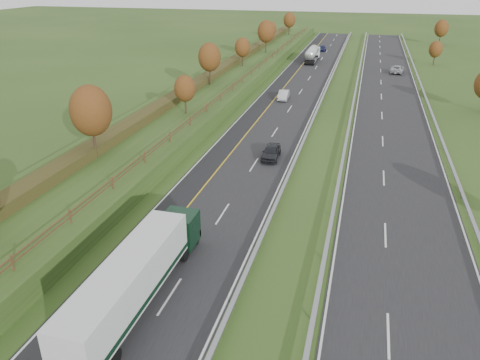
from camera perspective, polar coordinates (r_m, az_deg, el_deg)
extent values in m
plane|color=#2B4619|center=(70.15, 11.00, 7.24)|extent=(400.00, 400.00, 0.00)
cube|color=black|center=(75.83, 5.25, 8.86)|extent=(10.50, 200.00, 0.04)
cube|color=black|center=(74.94, 17.87, 7.62)|extent=(10.50, 200.00, 0.04)
cube|color=black|center=(76.53, 2.45, 9.09)|extent=(3.00, 200.00, 0.04)
cube|color=silver|center=(76.81, 1.49, 9.18)|extent=(0.15, 200.00, 0.01)
cube|color=gold|center=(76.22, 3.57, 9.02)|extent=(0.15, 200.00, 0.01)
cube|color=silver|center=(75.17, 9.08, 8.55)|extent=(0.15, 200.00, 0.01)
cube|color=silver|center=(74.82, 13.99, 8.06)|extent=(0.15, 200.00, 0.01)
cube|color=silver|center=(75.38, 21.71, 7.18)|extent=(0.15, 200.00, 0.01)
cube|color=silver|center=(32.40, -8.56, -13.82)|extent=(0.15, 4.00, 0.01)
cube|color=silver|center=(30.58, 17.63, -17.56)|extent=(0.15, 4.00, 0.01)
cube|color=silver|center=(41.83, -2.15, -4.13)|extent=(0.15, 4.00, 0.01)
cube|color=silver|center=(40.44, 17.31, -6.39)|extent=(0.15, 4.00, 0.01)
cube|color=silver|center=(52.32, 1.71, 1.89)|extent=(0.15, 4.00, 0.01)
cube|color=silver|center=(51.21, 17.12, 0.26)|extent=(0.15, 4.00, 0.01)
cube|color=silver|center=(63.35, 4.26, 5.85)|extent=(0.15, 4.00, 0.01)
cube|color=silver|center=(62.44, 17.00, 4.56)|extent=(0.15, 4.00, 0.01)
cube|color=silver|center=(74.68, 6.06, 8.61)|extent=(0.15, 4.00, 0.01)
cube|color=silver|center=(73.91, 16.92, 7.54)|extent=(0.15, 4.00, 0.01)
cube|color=silver|center=(86.19, 7.41, 10.64)|extent=(0.15, 4.00, 0.01)
cube|color=silver|center=(85.52, 16.85, 9.71)|extent=(0.15, 4.00, 0.01)
cube|color=silver|center=(97.82, 8.45, 12.19)|extent=(0.15, 4.00, 0.01)
cube|color=silver|center=(97.23, 16.81, 11.36)|extent=(0.15, 4.00, 0.01)
cube|color=silver|center=(109.52, 9.27, 13.40)|extent=(0.15, 4.00, 0.01)
cube|color=silver|center=(109.00, 16.77, 12.66)|extent=(0.15, 4.00, 0.01)
cube|color=silver|center=(121.29, 9.94, 14.37)|extent=(0.15, 4.00, 0.01)
cube|color=silver|center=(120.82, 16.74, 13.70)|extent=(0.15, 4.00, 0.01)
cube|color=silver|center=(133.10, 10.50, 15.17)|extent=(0.15, 4.00, 0.01)
cube|color=silver|center=(132.67, 16.71, 14.56)|extent=(0.15, 4.00, 0.01)
cube|color=silver|center=(144.94, 10.97, 15.84)|extent=(0.15, 4.00, 0.01)
cube|color=silver|center=(144.54, 16.69, 15.28)|extent=(0.15, 4.00, 0.01)
cube|color=silver|center=(156.80, 11.37, 16.41)|extent=(0.15, 4.00, 0.01)
cube|color=silver|center=(156.43, 16.67, 15.88)|extent=(0.15, 4.00, 0.01)
cube|color=silver|center=(168.68, 11.72, 16.90)|extent=(0.15, 4.00, 0.01)
cube|color=silver|center=(168.34, 16.66, 16.41)|extent=(0.15, 4.00, 0.01)
cube|color=#2B4619|center=(78.76, -4.22, 10.21)|extent=(12.00, 200.00, 2.00)
cube|color=#323515|center=(79.07, -5.65, 11.37)|extent=(2.20, 180.00, 1.10)
cube|color=#422B19|center=(77.06, -1.03, 11.15)|extent=(0.08, 184.00, 0.10)
cube|color=#422B19|center=(76.97, -1.03, 11.44)|extent=(0.08, 184.00, 0.10)
cube|color=#422B19|center=(34.02, -26.04, -9.07)|extent=(0.12, 0.12, 1.20)
cube|color=#422B19|center=(38.32, -19.98, -4.19)|extent=(0.12, 0.12, 1.20)
cube|color=#422B19|center=(43.17, -15.27, -0.32)|extent=(0.12, 0.12, 1.20)
cube|color=#422B19|center=(48.41, -11.55, 2.75)|extent=(0.12, 0.12, 1.20)
cube|color=#422B19|center=(53.92, -8.55, 5.20)|extent=(0.12, 0.12, 1.20)
cube|color=#422B19|center=(59.63, -6.11, 7.18)|extent=(0.12, 0.12, 1.20)
cube|color=#422B19|center=(65.49, -4.08, 8.79)|extent=(0.12, 0.12, 1.20)
cube|color=#422B19|center=(71.46, -2.37, 10.14)|extent=(0.12, 0.12, 1.20)
cube|color=#422B19|center=(77.52, -0.92, 11.26)|extent=(0.12, 0.12, 1.20)
cube|color=#422B19|center=(83.64, 0.33, 12.22)|extent=(0.12, 0.12, 1.20)
cube|color=#422B19|center=(89.82, 1.41, 13.04)|extent=(0.12, 0.12, 1.20)
cube|color=#422B19|center=(96.04, 2.36, 13.75)|extent=(0.12, 0.12, 1.20)
cube|color=#422B19|center=(102.29, 3.21, 14.37)|extent=(0.12, 0.12, 1.20)
cube|color=#422B19|center=(108.57, 3.95, 14.92)|extent=(0.12, 0.12, 1.20)
cube|color=#422B19|center=(114.88, 4.62, 15.40)|extent=(0.12, 0.12, 1.20)
cube|color=#422B19|center=(121.21, 5.22, 15.84)|extent=(0.12, 0.12, 1.20)
cube|color=#422B19|center=(127.55, 5.77, 16.23)|extent=(0.12, 0.12, 1.20)
cube|color=#422B19|center=(133.91, 6.26, 16.58)|extent=(0.12, 0.12, 1.20)
cube|color=#422B19|center=(140.28, 6.71, 16.89)|extent=(0.12, 0.12, 1.20)
cube|color=#422B19|center=(146.67, 7.12, 17.18)|extent=(0.12, 0.12, 1.20)
cube|color=#422B19|center=(153.06, 7.50, 17.45)|extent=(0.12, 0.12, 1.20)
cube|color=#422B19|center=(159.46, 7.85, 17.69)|extent=(0.12, 0.12, 1.20)
cube|color=#422B19|center=(165.87, 8.18, 17.91)|extent=(0.12, 0.12, 1.20)
cube|color=gray|center=(74.96, 9.61, 8.92)|extent=(0.32, 200.00, 0.18)
cube|color=gray|center=(31.02, -0.74, -14.95)|extent=(0.10, 0.14, 0.56)
cube|color=gray|center=(36.54, 2.27, -8.25)|extent=(0.10, 0.14, 0.56)
cube|color=gray|center=(42.50, 4.40, -3.35)|extent=(0.10, 0.14, 0.56)
cube|color=gray|center=(48.74, 5.98, 0.32)|extent=(0.10, 0.14, 0.56)
cube|color=gray|center=(55.16, 7.19, 3.16)|extent=(0.10, 0.14, 0.56)
cube|color=gray|center=(61.71, 8.16, 5.39)|extent=(0.10, 0.14, 0.56)
cube|color=gray|center=(68.34, 8.94, 7.19)|extent=(0.10, 0.14, 0.56)
cube|color=gray|center=(75.05, 9.59, 8.67)|extent=(0.10, 0.14, 0.56)
cube|color=gray|center=(81.80, 10.13, 9.91)|extent=(0.10, 0.14, 0.56)
cube|color=gray|center=(88.59, 10.60, 10.95)|extent=(0.10, 0.14, 0.56)
cube|color=gray|center=(95.41, 11.00, 11.85)|extent=(0.10, 0.14, 0.56)
cube|color=gray|center=(102.26, 11.35, 12.63)|extent=(0.10, 0.14, 0.56)
cube|color=gray|center=(109.12, 11.66, 13.31)|extent=(0.10, 0.14, 0.56)
cube|color=gray|center=(116.00, 11.93, 13.90)|extent=(0.10, 0.14, 0.56)
cube|color=gray|center=(122.90, 12.18, 14.43)|extent=(0.10, 0.14, 0.56)
cube|color=gray|center=(129.80, 12.40, 14.91)|extent=(0.10, 0.14, 0.56)
cube|color=gray|center=(136.72, 12.59, 15.33)|extent=(0.10, 0.14, 0.56)
cube|color=gray|center=(143.64, 12.77, 15.72)|extent=(0.10, 0.14, 0.56)
cube|color=gray|center=(150.57, 12.93, 16.07)|extent=(0.10, 0.14, 0.56)
cube|color=gray|center=(157.51, 13.08, 16.39)|extent=(0.10, 0.14, 0.56)
cube|color=gray|center=(164.45, 13.22, 16.68)|extent=(0.10, 0.14, 0.56)
cube|color=gray|center=(171.40, 13.35, 16.94)|extent=(0.10, 0.14, 0.56)
cube|color=gray|center=(74.68, 13.53, 8.54)|extent=(0.32, 200.00, 0.18)
cube|color=gray|center=(30.34, 8.97, -16.36)|extent=(0.10, 0.14, 0.56)
cube|color=gray|center=(35.96, 10.32, -9.26)|extent=(0.10, 0.14, 0.56)
cube|color=gray|center=(42.01, 11.26, -4.13)|extent=(0.10, 0.14, 0.56)
cube|color=gray|center=(48.31, 11.95, -0.32)|extent=(0.10, 0.14, 0.56)
cube|color=gray|center=(54.78, 12.47, 2.61)|extent=(0.10, 0.14, 0.56)
cube|color=gray|center=(61.37, 12.89, 4.91)|extent=(0.10, 0.14, 0.56)
cube|color=gray|center=(68.04, 13.23, 6.76)|extent=(0.10, 0.14, 0.56)
cube|color=gray|center=(74.77, 13.51, 8.29)|extent=(0.10, 0.14, 0.56)
cube|color=gray|center=(81.54, 13.74, 9.55)|extent=(0.10, 0.14, 0.56)
cube|color=gray|center=(88.35, 13.94, 10.63)|extent=(0.10, 0.14, 0.56)
cube|color=gray|center=(95.19, 14.12, 11.55)|extent=(0.10, 0.14, 0.56)
cube|color=gray|center=(102.05, 14.27, 12.34)|extent=(0.10, 0.14, 0.56)
cube|color=gray|center=(108.93, 14.40, 13.04)|extent=(0.10, 0.14, 0.56)
cube|color=gray|center=(115.82, 14.51, 13.65)|extent=(0.10, 0.14, 0.56)
cube|color=gray|center=(122.73, 14.62, 14.19)|extent=(0.10, 0.14, 0.56)
cube|color=gray|center=(129.64, 14.71, 14.68)|extent=(0.10, 0.14, 0.56)
cube|color=gray|center=(136.57, 14.80, 15.12)|extent=(0.10, 0.14, 0.56)
cube|color=gray|center=(143.50, 14.87, 15.51)|extent=(0.10, 0.14, 0.56)
cube|color=gray|center=(150.44, 14.94, 15.87)|extent=(0.10, 0.14, 0.56)
cube|color=gray|center=(157.38, 15.01, 16.19)|extent=(0.10, 0.14, 0.56)
cube|color=gray|center=(164.33, 15.07, 16.49)|extent=(0.10, 0.14, 0.56)
cube|color=gray|center=(171.28, 15.12, 16.77)|extent=(0.10, 0.14, 0.56)
cube|color=gray|center=(75.33, 22.34, 7.52)|extent=(0.32, 200.00, 0.18)
cube|color=gray|center=(49.30, 25.36, -1.73)|extent=(0.10, 0.14, 0.56)
cube|color=gray|center=(62.15, 23.51, 3.72)|extent=(0.10, 0.14, 0.56)
cube|color=gray|center=(75.41, 22.30, 7.28)|extent=(0.10, 0.14, 0.56)
cube|color=gray|center=(88.90, 21.44, 9.76)|extent=(0.10, 0.14, 0.56)
cube|color=gray|center=(102.53, 20.80, 11.59)|extent=(0.10, 0.14, 0.56)
cube|color=gray|center=(116.24, 20.31, 12.98)|extent=(0.10, 0.14, 0.56)
cube|color=gray|center=(130.02, 19.91, 14.08)|extent=(0.10, 0.14, 0.56)
cube|color=gray|center=(143.84, 19.59, 14.97)|extent=(0.10, 0.14, 0.56)
cube|color=gray|center=(157.69, 19.33, 15.70)|extent=(0.10, 0.14, 0.56)
cube|color=gray|center=(171.56, 19.10, 16.31)|extent=(0.10, 0.14, 0.56)
cylinder|color=#2D2116|center=(50.69, -17.25, 4.30)|extent=(0.24, 0.24, 3.15)
ellipsoid|color=#4B2810|center=(49.69, -17.74, 8.05)|extent=(4.20, 4.20, 5.25)
cylinder|color=#2D2116|center=(64.86, -6.64, 8.98)|extent=(0.24, 0.24, 2.16)
ellipsoid|color=#4B2810|center=(64.29, -6.74, 11.03)|extent=(2.88, 2.88, 3.60)
cylinder|color=#2D2116|center=(82.07, -3.68, 12.54)|extent=(0.24, 0.24, 2.88)
ellipsoid|color=#4B2810|center=(81.50, -3.74, 14.72)|extent=(3.84, 3.84, 4.80)
cylinder|color=#2D2116|center=(98.79, 0.30, 14.40)|extent=(0.24, 0.24, 2.34)
ellipsoid|color=#4B2810|center=(98.39, 0.31, 15.87)|extent=(3.12, 3.12, 3.90)
cylinder|color=#2D2116|center=(115.81, 3.17, 15.98)|extent=(0.24, 0.24, 3.06)
ellipsoid|color=#4B2810|center=(115.38, 3.21, 17.63)|extent=(4.08, 4.08, 5.10)
cylinder|color=#2D2116|center=(133.84, 3.77, 16.89)|extent=(0.24, 0.24, 2.25)
ellipsoid|color=#4B2810|center=(133.55, 3.80, 17.94)|extent=(3.00, 3.00, 3.75)
cylinder|color=#2D2116|center=(151.04, 6.00, 17.72)|extent=(0.24, 0.24, 2.70)
ellipsoid|color=#4B2810|center=(150.74, 6.05, 18.84)|extent=(3.60, 3.60, 4.50)
cylinder|color=#2D2116|center=(119.54, 22.56, 13.33)|extent=(0.24, 0.24, 2.25)
ellipsoid|color=#4B2810|center=(119.18, 22.76, 14.49)|extent=(3.00, 3.00, 3.75)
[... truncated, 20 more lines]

